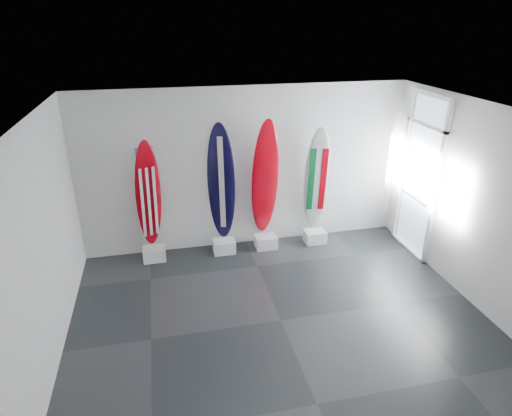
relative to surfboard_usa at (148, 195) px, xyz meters
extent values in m
plane|color=black|center=(1.77, -2.28, -1.24)|extent=(6.00, 6.00, 0.00)
plane|color=white|center=(1.77, -2.28, 1.76)|extent=(6.00, 6.00, 0.00)
plane|color=silver|center=(1.77, 0.22, 0.26)|extent=(6.00, 0.00, 6.00)
plane|color=silver|center=(1.77, -4.78, 0.26)|extent=(6.00, 0.00, 6.00)
plane|color=silver|center=(-1.23, -2.28, 0.26)|extent=(0.00, 5.00, 5.00)
plane|color=silver|center=(4.77, -2.28, 0.26)|extent=(0.00, 5.00, 5.00)
cube|color=white|center=(0.00, -0.10, -1.12)|extent=(0.40, 0.30, 0.24)
ellipsoid|color=#95030D|center=(0.00, 0.00, 0.00)|extent=(0.50, 0.37, 2.00)
cube|color=white|center=(1.28, -0.10, -1.12)|extent=(0.40, 0.30, 0.24)
ellipsoid|color=black|center=(1.28, 0.00, 0.11)|extent=(0.53, 0.34, 2.22)
cube|color=white|center=(2.08, -0.10, -1.12)|extent=(0.40, 0.30, 0.24)
ellipsoid|color=#95030D|center=(2.08, 0.00, 0.13)|extent=(0.55, 0.40, 2.26)
cube|color=white|center=(3.07, -0.10, -1.12)|extent=(0.40, 0.30, 0.24)
ellipsoid|color=silver|center=(3.07, 0.00, 0.03)|extent=(0.52, 0.42, 2.07)
cube|color=silver|center=(-0.68, 0.20, -0.89)|extent=(0.09, 0.02, 0.13)
camera|label=1|loc=(0.28, -7.25, 2.85)|focal=30.69mm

